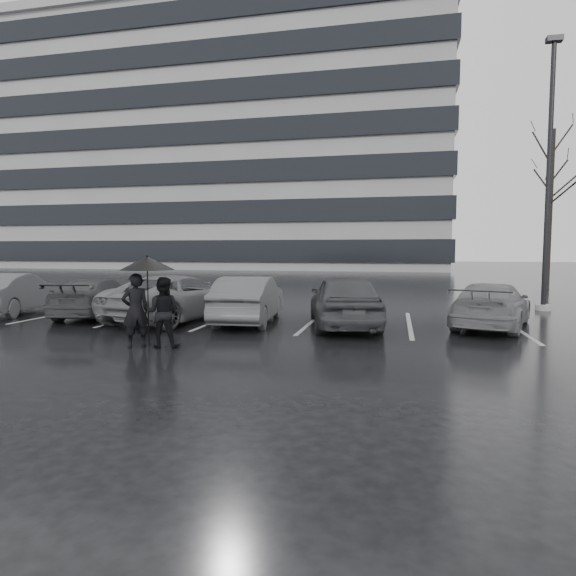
# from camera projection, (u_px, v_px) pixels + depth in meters

# --- Properties ---
(ground) EXTENTS (160.00, 160.00, 0.00)m
(ground) POSITION_uv_depth(u_px,v_px,m) (272.00, 335.00, 11.98)
(ground) COLOR black
(ground) RESTS_ON ground
(office_building) EXTENTS (61.00, 26.00, 29.00)m
(office_building) POSITION_uv_depth(u_px,v_px,m) (201.00, 155.00, 62.33)
(office_building) COLOR gray
(office_building) RESTS_ON ground
(car_main) EXTENTS (2.63, 4.61, 1.48)m
(car_main) POSITION_uv_depth(u_px,v_px,m) (344.00, 300.00, 13.20)
(car_main) COLOR black
(car_main) RESTS_ON ground
(car_west_a) EXTENTS (1.81, 4.22, 1.35)m
(car_west_a) POSITION_uv_depth(u_px,v_px,m) (249.00, 300.00, 13.95)
(car_west_a) COLOR #323234
(car_west_a) RESTS_ON ground
(car_west_b) EXTENTS (3.21, 5.28, 1.37)m
(car_west_b) POSITION_uv_depth(u_px,v_px,m) (177.00, 297.00, 14.50)
(car_west_b) COLOR #515154
(car_west_b) RESTS_ON ground
(car_west_c) EXTENTS (2.37, 4.40, 1.21)m
(car_west_c) POSITION_uv_depth(u_px,v_px,m) (98.00, 297.00, 15.27)
(car_west_c) COLOR black
(car_west_c) RESTS_ON ground
(car_west_d) EXTENTS (2.37, 4.31, 1.35)m
(car_west_d) POSITION_uv_depth(u_px,v_px,m) (13.00, 293.00, 15.94)
(car_west_d) COLOR #323234
(car_west_d) RESTS_ON ground
(car_east) EXTENTS (2.93, 4.55, 1.23)m
(car_east) POSITION_uv_depth(u_px,v_px,m) (491.00, 305.00, 13.06)
(car_east) COLOR #515154
(car_east) RESTS_ON ground
(pedestrian_left) EXTENTS (0.69, 0.68, 1.61)m
(pedestrian_left) POSITION_uv_depth(u_px,v_px,m) (135.00, 310.00, 10.41)
(pedestrian_left) COLOR black
(pedestrian_left) RESTS_ON ground
(pedestrian_right) EXTENTS (0.84, 0.71, 1.53)m
(pedestrian_right) POSITION_uv_depth(u_px,v_px,m) (163.00, 312.00, 10.41)
(pedestrian_right) COLOR black
(pedestrian_right) RESTS_ON ground
(umbrella) EXTENTS (1.18, 1.18, 2.01)m
(umbrella) POSITION_uv_depth(u_px,v_px,m) (147.00, 263.00, 10.48)
(umbrella) COLOR black
(umbrella) RESTS_ON ground
(lamp_post) EXTENTS (0.51, 0.51, 9.25)m
(lamp_post) POSITION_uv_depth(u_px,v_px,m) (548.00, 188.00, 16.49)
(lamp_post) COLOR gray
(lamp_post) RESTS_ON ground
(stall_stripes) EXTENTS (19.72, 5.00, 0.00)m
(stall_stripes) POSITION_uv_depth(u_px,v_px,m) (267.00, 320.00, 14.58)
(stall_stripes) COLOR #A7A7A9
(stall_stripes) RESTS_ON ground
(tree_north) EXTENTS (0.26, 0.26, 8.50)m
(tree_north) POSITION_uv_depth(u_px,v_px,m) (550.00, 210.00, 25.76)
(tree_north) COLOR black
(tree_north) RESTS_ON ground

